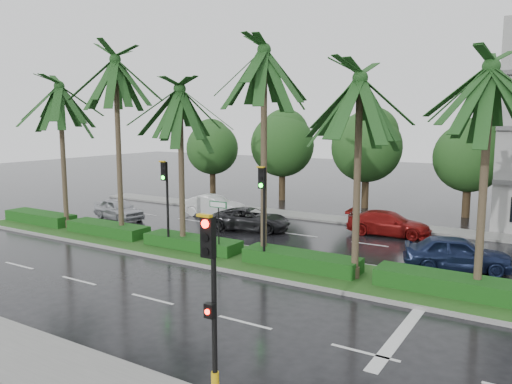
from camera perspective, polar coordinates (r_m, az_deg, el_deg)
The scene contains 17 objects.
ground at distance 22.54m, azimuth -2.92°, elevation -8.38°, with size 120.00×120.00×0.00m, color black.
near_sidewalk at distance 15.79m, azimuth -25.42°, elevation -16.42°, with size 40.00×2.40×0.12m, color slate.
far_sidewalk at distance 32.83m, azimuth 9.09°, elevation -3.09°, with size 40.00×2.00×0.12m, color slate.
median at distance 23.32m, azimuth -1.51°, elevation -7.60°, with size 36.00×4.00×0.15m.
hedge at distance 23.22m, azimuth -1.51°, elevation -6.72°, with size 35.20×1.40×0.60m.
lane_markings at distance 20.68m, azimuth 3.44°, elevation -9.91°, with size 34.00×13.06×0.01m.
palm_row at distance 23.21m, azimuth -4.20°, elevation 11.87°, with size 26.30×4.20×10.24m.
signal_near at distance 11.19m, azimuth -5.10°, elevation -12.36°, with size 0.34×0.45×4.36m.
signal_median_left at distance 24.57m, azimuth -10.27°, elevation 0.05°, with size 0.34×0.42×4.36m.
signal_median_right at distance 21.32m, azimuth 0.80°, elevation -1.06°, with size 0.34×0.42×4.36m.
street_sign at distance 22.98m, azimuth -4.33°, elevation -2.61°, with size 0.95×0.09×2.60m.
bg_trees at distance 37.02m, azimuth 14.66°, elevation 5.31°, with size 33.08×5.62×8.11m.
car_silver at distance 33.69m, azimuth -15.43°, elevation -1.90°, with size 4.04×1.63×1.38m, color #ADAEB5.
car_white at distance 33.85m, azimuth -4.89°, elevation -1.56°, with size 4.27×1.49×1.41m, color silver.
car_darkgrey at distance 29.41m, azimuth -0.62°, elevation -3.12°, with size 4.71×2.17×1.31m, color black.
car_red at distance 29.07m, azimuth 14.92°, elevation -3.49°, with size 4.65×1.89×1.35m, color maroon.
car_blue at distance 23.32m, azimuth 21.99°, elevation -6.49°, with size 4.42×1.78×1.51m, color #162143.
Camera 1 is at (12.31, -17.75, 6.43)m, focal length 35.00 mm.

